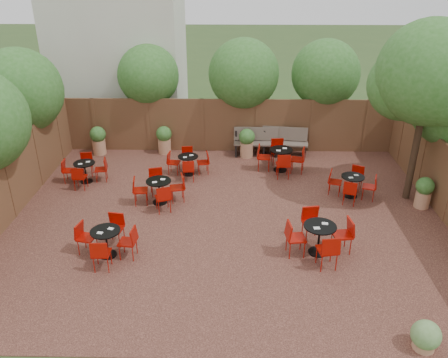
{
  "coord_description": "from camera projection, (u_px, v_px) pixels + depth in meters",
  "views": [
    {
      "loc": [
        0.12,
        -11.11,
        6.66
      ],
      "look_at": [
        -0.11,
        0.5,
        1.0
      ],
      "focal_mm": 36.96,
      "sensor_mm": 36.0,
      "label": 1
    }
  ],
  "objects": [
    {
      "name": "fence_left",
      "position": [
        8.0,
        185.0,
        12.57
      ],
      "size": [
        0.08,
        10.0,
        2.0
      ],
      "primitive_type": "cube",
      "color": "#54321F",
      "rests_on": "ground"
    },
    {
      "name": "ground",
      "position": [
        228.0,
        219.0,
        12.9
      ],
      "size": [
        80.0,
        80.0,
        0.0
      ],
      "primitive_type": "plane",
      "color": "#354F23",
      "rests_on": "ground"
    },
    {
      "name": "overhang_foliage",
      "position": [
        185.0,
        93.0,
        14.44
      ],
      "size": [
        15.87,
        10.47,
        2.75
      ],
      "color": "#2D6320",
      "rests_on": "ground"
    },
    {
      "name": "planters",
      "position": [
        211.0,
        148.0,
        16.09
      ],
      "size": [
        10.99,
        4.47,
        1.05
      ],
      "color": "#AF7957",
      "rests_on": "courtyard_paving"
    },
    {
      "name": "bistro_tables",
      "position": [
        220.0,
        190.0,
        13.52
      ],
      "size": [
        9.75,
        6.59,
        0.9
      ],
      "color": "black",
      "rests_on": "courtyard_paving"
    },
    {
      "name": "park_bench_left",
      "position": [
        256.0,
        141.0,
        16.81
      ],
      "size": [
        1.63,
        0.56,
        1.0
      ],
      "rotation": [
        0.0,
        0.0,
        -0.02
      ],
      "color": "brown",
      "rests_on": "courtyard_paving"
    },
    {
      "name": "park_bench_right",
      "position": [
        285.0,
        141.0,
        16.79
      ],
      "size": [
        1.7,
        0.75,
        1.02
      ],
      "rotation": [
        0.0,
        0.0,
        -0.13
      ],
      "color": "brown",
      "rests_on": "courtyard_paving"
    },
    {
      "name": "fence_back",
      "position": [
        230.0,
        126.0,
        16.96
      ],
      "size": [
        12.0,
        0.08,
        2.0
      ],
      "primitive_type": "cube",
      "color": "#54321F",
      "rests_on": "ground"
    },
    {
      "name": "courtyard_tree",
      "position": [
        429.0,
        79.0,
        12.39
      ],
      "size": [
        2.96,
        2.89,
        5.24
      ],
      "rotation": [
        0.0,
        0.0,
        0.19
      ],
      "color": "black",
      "rests_on": "courtyard_paving"
    },
    {
      "name": "courtyard_paving",
      "position": [
        228.0,
        219.0,
        12.9
      ],
      "size": [
        12.0,
        10.0,
        0.02
      ],
      "primitive_type": "cube",
      "color": "#341B15",
      "rests_on": "ground"
    },
    {
      "name": "neighbour_building",
      "position": [
        118.0,
        29.0,
        18.42
      ],
      "size": [
        5.0,
        4.0,
        8.0
      ],
      "primitive_type": "cube",
      "color": "beige",
      "rests_on": "ground"
    }
  ]
}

